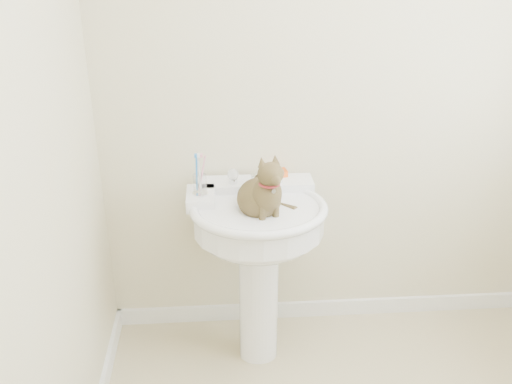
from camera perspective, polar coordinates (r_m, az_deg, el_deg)
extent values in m
cube|color=white|center=(3.17, 6.74, -11.45)|extent=(2.20, 0.02, 0.09)
cylinder|color=white|center=(2.73, 0.26, -10.74)|extent=(0.18, 0.18, 0.65)
cylinder|color=white|center=(2.51, 0.28, -2.80)|extent=(0.57, 0.57, 0.12)
ellipsoid|color=white|center=(2.54, 0.28, -4.05)|extent=(0.53, 0.46, 0.21)
torus|color=white|center=(2.48, 0.29, -1.63)|extent=(0.61, 0.61, 0.04)
cube|color=white|center=(2.66, -0.05, 0.62)|extent=(0.54, 0.14, 0.06)
cube|color=white|center=(2.55, -5.55, -0.66)|extent=(0.12, 0.19, 0.06)
cylinder|color=silver|center=(2.60, 0.01, 1.28)|extent=(0.05, 0.05, 0.05)
cylinder|color=silver|center=(2.54, 0.09, 1.45)|extent=(0.04, 0.04, 0.14)
sphere|color=white|center=(2.61, -2.43, 1.79)|extent=(0.06, 0.06, 0.06)
sphere|color=white|center=(2.62, 2.38, 1.92)|extent=(0.06, 0.06, 0.06)
cube|color=#DC5414|center=(2.69, 2.13, 1.91)|extent=(0.10, 0.07, 0.03)
cylinder|color=silver|center=(2.52, -5.59, -0.14)|extent=(0.07, 0.07, 0.01)
cylinder|color=white|center=(2.50, -5.63, 0.81)|extent=(0.06, 0.06, 0.09)
cylinder|color=blue|center=(2.48, -5.96, 1.86)|extent=(0.01, 0.01, 0.17)
cylinder|color=white|center=(2.48, -5.68, 1.87)|extent=(0.01, 0.01, 0.17)
cylinder|color=pink|center=(2.48, -5.40, 1.88)|extent=(0.01, 0.01, 0.17)
ellipsoid|color=brown|center=(2.45, 0.46, -0.64)|extent=(0.19, 0.22, 0.17)
ellipsoid|color=brown|center=(2.36, 0.62, -0.24)|extent=(0.12, 0.12, 0.16)
ellipsoid|color=brown|center=(2.29, 0.68, 1.74)|extent=(0.11, 0.10, 0.10)
cone|color=brown|center=(2.29, -0.10, 3.05)|extent=(0.04, 0.04, 0.04)
cone|color=brown|center=(2.29, 1.40, 3.09)|extent=(0.04, 0.04, 0.04)
cylinder|color=brown|center=(2.50, 2.71, -1.61)|extent=(0.03, 0.03, 0.20)
torus|color=maroon|center=(2.32, 0.66, 0.79)|extent=(0.09, 0.09, 0.01)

